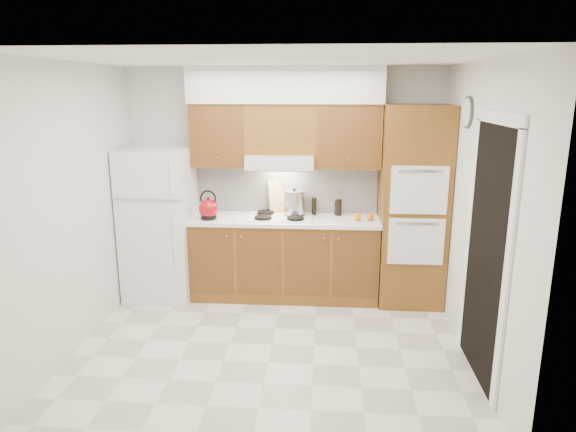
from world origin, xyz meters
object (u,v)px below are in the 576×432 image
Objects in this scene: fridge at (160,224)px; kettle at (208,209)px; oven_cabinet at (412,207)px; stock_pot at (294,202)px.

fridge reaches higher than kettle.
kettle is (0.59, -0.06, 0.20)m from fridge.
oven_cabinet reaches higher than stock_pot.
stock_pot is (-1.31, 0.13, -0.00)m from oven_cabinet.
kettle is at bearing -177.56° from oven_cabinet.
stock_pot is (0.95, 0.23, 0.04)m from kettle.
fridge is 0.62m from kettle.
fridge is 6.75× the size of stock_pot.
oven_cabinet is 1.32m from stock_pot.
oven_cabinet is 2.26m from kettle.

